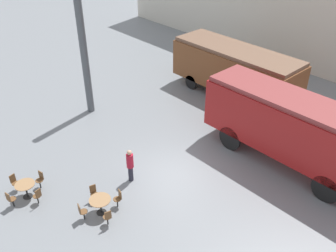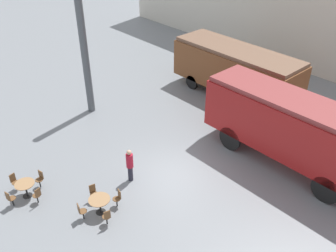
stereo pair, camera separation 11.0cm
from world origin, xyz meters
The scene contains 15 objects.
ground_plane centered at (0.00, 0.00, 0.00)m, with size 80.00×80.00×0.00m, color gray.
passenger_coach_wooden centered at (-3.15, 8.63, 1.97)m, with size 8.84×2.90×3.34m.
streamlined_locomotive centered at (4.21, 4.76, 2.26)m, with size 11.11×2.53×3.72m.
cafe_table_near centered at (-3.29, -6.15, 0.60)m, with size 0.89×0.89×0.75m.
cafe_table_mid centered at (-0.13, -4.24, 0.62)m, with size 0.94×0.94×0.77m.
cafe_chair_0 centered at (-2.49, -5.97, 0.51)m, with size 0.38×0.36×0.87m.
cafe_chair_1 centered at (-3.47, -5.35, 0.51)m, with size 0.36×0.38×0.87m.
cafe_chair_2 centered at (-4.09, -6.33, 0.51)m, with size 0.38×0.36×0.87m.
cafe_chair_3 centered at (-3.10, -6.95, 0.51)m, with size 0.36×0.38×0.87m.
cafe_chair_4 centered at (0.69, -4.44, 0.51)m, with size 0.38×0.36×0.87m.
cafe_chair_5 centered at (0.07, -3.42, 0.51)m, with size 0.36×0.38×0.87m.
cafe_chair_6 centered at (-0.95, -4.04, 0.51)m, with size 0.38×0.36×0.87m.
cafe_chair_7 centered at (-0.33, -5.06, 0.51)m, with size 0.36×0.38×0.87m.
visitor_person centered at (-0.95, -1.94, 0.97)m, with size 0.34×0.34×1.78m.
support_pillar centered at (-8.00, 0.38, 4.00)m, with size 0.44×0.44×8.00m.
Camera 1 is at (10.47, -10.13, 12.06)m, focal length 40.00 mm.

